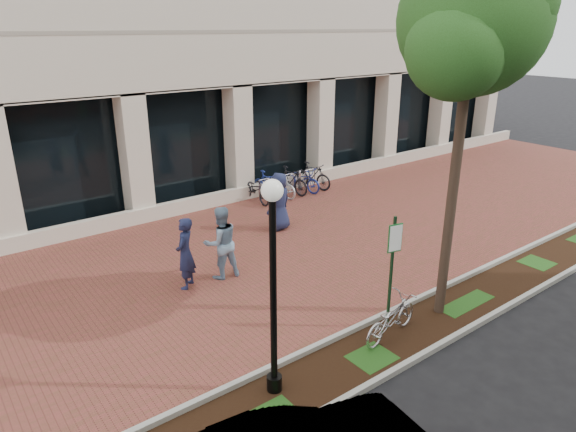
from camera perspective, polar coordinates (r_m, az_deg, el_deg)
ground at (r=15.08m, az=-1.73°, el=-3.87°), size 120.00×120.00×0.00m
brick_plaza at (r=15.07m, az=-1.73°, el=-3.86°), size 40.00×9.00×0.01m
planting_strip at (r=11.72m, az=13.80°, el=-12.18°), size 40.00×1.50×0.01m
curb_plaza_side at (r=12.09m, az=11.05°, el=-10.55°), size 40.00×0.12×0.12m
curb_street_side at (r=11.32m, az=16.82°, el=-13.42°), size 40.00×0.12×0.12m
parking_sign at (r=10.89m, az=11.54°, el=-4.78°), size 0.34×0.07×2.60m
lamppost at (r=8.58m, az=-1.66°, el=-7.00°), size 0.36×0.36×3.97m
street_tree at (r=10.95m, az=19.76°, el=18.75°), size 3.43×2.86×7.72m
locked_bicycle at (r=11.16m, az=11.36°, el=-11.07°), size 1.78×0.84×0.90m
pedestrian_left at (r=12.93m, az=-11.35°, el=-4.10°), size 0.79×0.78×1.85m
pedestrian_mid at (r=13.28m, az=-7.46°, el=-2.95°), size 1.01×0.83×1.94m
pedestrian_right at (r=16.32m, az=-0.98°, el=1.62°), size 1.03×0.79×1.88m
bollard at (r=19.79m, az=1.28°, el=3.72°), size 0.12×0.12×1.00m
bike_rack_cluster at (r=19.84m, az=-0.38°, el=3.75°), size 3.54×1.91×1.06m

